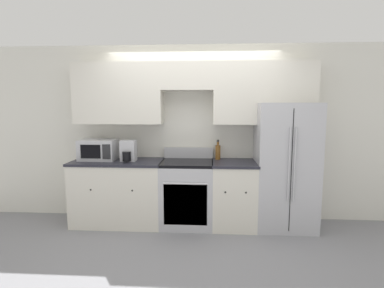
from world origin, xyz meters
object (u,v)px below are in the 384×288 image
(oven_range, at_px, (187,193))
(microwave, at_px, (99,150))
(bottle, at_px, (218,152))
(refrigerator, at_px, (284,166))

(oven_range, relative_size, microwave, 2.12)
(microwave, height_order, bottle, microwave)
(microwave, relative_size, bottle, 1.80)
(oven_range, xyz_separation_m, bottle, (0.44, 0.19, 0.57))
(microwave, bearing_deg, oven_range, -2.58)
(refrigerator, xyz_separation_m, microwave, (-2.67, -0.00, 0.20))
(refrigerator, relative_size, bottle, 6.12)
(refrigerator, distance_m, bottle, 0.96)
(oven_range, xyz_separation_m, microwave, (-1.30, 0.06, 0.61))
(refrigerator, height_order, bottle, refrigerator)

